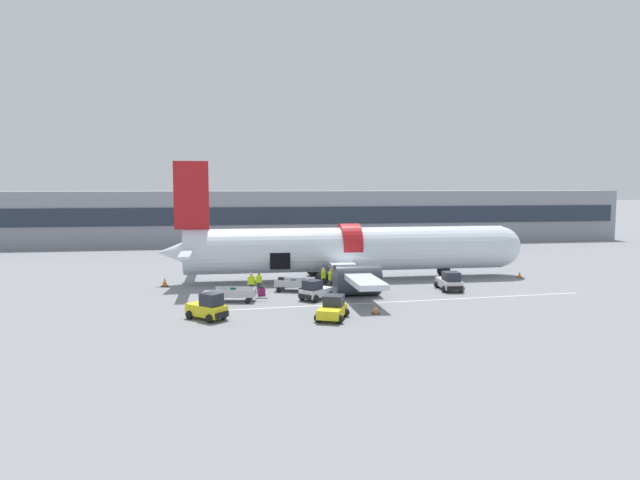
{
  "coord_description": "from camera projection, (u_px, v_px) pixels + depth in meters",
  "views": [
    {
      "loc": [
        -10.6,
        -45.92,
        8.41
      ],
      "look_at": [
        -2.86,
        1.95,
        3.75
      ],
      "focal_mm": 32.0,
      "sensor_mm": 36.0,
      "label": 1
    }
  ],
  "objects": [
    {
      "name": "ground_plane",
      "position": [
        357.0,
        286.0,
        47.61
      ],
      "size": [
        500.0,
        500.0,
        0.0
      ],
      "primitive_type": "plane",
      "color": "gray"
    },
    {
      "name": "apron_marking_line",
      "position": [
        403.0,
        301.0,
        41.38
      ],
      "size": [
        28.89,
        2.23,
        0.01
      ],
      "color": "silver",
      "rests_on": "ground_plane"
    },
    {
      "name": "terminal_strip",
      "position": [
        301.0,
        217.0,
        84.07
      ],
      "size": [
        96.91,
        8.33,
        7.58
      ],
      "color": "gray",
      "rests_on": "ground_plane"
    },
    {
      "name": "airplane",
      "position": [
        345.0,
        250.0,
        50.71
      ],
      "size": [
        32.85,
        27.05,
        10.45
      ],
      "color": "silver",
      "rests_on": "ground_plane"
    },
    {
      "name": "baggage_tug_lead",
      "position": [
        315.0,
        291.0,
        41.98
      ],
      "size": [
        2.78,
        2.71,
        1.49
      ],
      "color": "silver",
      "rests_on": "ground_plane"
    },
    {
      "name": "baggage_tug_mid",
      "position": [
        450.0,
        282.0,
        45.68
      ],
      "size": [
        2.05,
        3.24,
        1.56
      ],
      "color": "silver",
      "rests_on": "ground_plane"
    },
    {
      "name": "baggage_tug_rear",
      "position": [
        333.0,
        309.0,
        35.89
      ],
      "size": [
        2.52,
        3.18,
        1.47
      ],
      "color": "yellow",
      "rests_on": "ground_plane"
    },
    {
      "name": "baggage_tug_spare",
      "position": [
        208.0,
        308.0,
        35.75
      ],
      "size": [
        2.76,
        2.71,
        1.71
      ],
      "color": "yellow",
      "rests_on": "ground_plane"
    },
    {
      "name": "baggage_cart_loading",
      "position": [
        292.0,
        285.0,
        45.49
      ],
      "size": [
        3.51,
        2.41,
        1.09
      ],
      "color": "#B7BABF",
      "rests_on": "ground_plane"
    },
    {
      "name": "baggage_cart_queued",
      "position": [
        235.0,
        295.0,
        41.33
      ],
      "size": [
        4.0,
        2.19,
        1.07
      ],
      "color": "#B7BABF",
      "rests_on": "ground_plane"
    },
    {
      "name": "ground_crew_loader_a",
      "position": [
        259.0,
        282.0,
        45.07
      ],
      "size": [
        0.5,
        0.49,
        1.54
      ],
      "color": "#2D2D33",
      "rests_on": "ground_plane"
    },
    {
      "name": "ground_crew_loader_b",
      "position": [
        331.0,
        279.0,
        45.71
      ],
      "size": [
        0.51,
        0.6,
        1.73
      ],
      "color": "#2D2D33",
      "rests_on": "ground_plane"
    },
    {
      "name": "ground_crew_driver",
      "position": [
        251.0,
        283.0,
        43.76
      ],
      "size": [
        0.6,
        0.44,
        1.72
      ],
      "color": "black",
      "rests_on": "ground_plane"
    },
    {
      "name": "ground_crew_supervisor",
      "position": [
        323.0,
        277.0,
        47.04
      ],
      "size": [
        0.52,
        0.52,
        1.62
      ],
      "color": "black",
      "rests_on": "ground_plane"
    },
    {
      "name": "suitcase_on_tarmac_upright",
      "position": [
        262.0,
        292.0,
        43.42
      ],
      "size": [
        0.58,
        0.38,
        0.69
      ],
      "color": "#721951",
      "rests_on": "ground_plane"
    },
    {
      "name": "safety_cone_nose",
      "position": [
        520.0,
        275.0,
        52.04
      ],
      "size": [
        0.53,
        0.53,
        0.55
      ],
      "color": "black",
      "rests_on": "ground_plane"
    },
    {
      "name": "safety_cone_engine_left",
      "position": [
        376.0,
        309.0,
        37.43
      ],
      "size": [
        0.49,
        0.49,
        0.61
      ],
      "color": "black",
      "rests_on": "ground_plane"
    },
    {
      "name": "safety_cone_wingtip",
      "position": [
        373.0,
        290.0,
        43.97
      ],
      "size": [
        0.61,
        0.61,
        0.73
      ],
      "color": "black",
      "rests_on": "ground_plane"
    },
    {
      "name": "safety_cone_tail",
      "position": [
        165.0,
        282.0,
        47.58
      ],
      "size": [
        0.62,
        0.62,
        0.75
      ],
      "color": "black",
      "rests_on": "ground_plane"
    }
  ]
}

